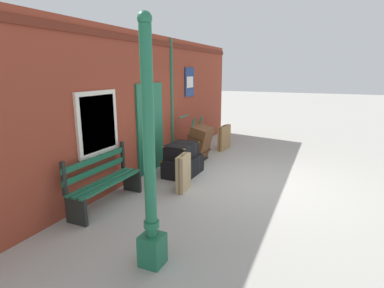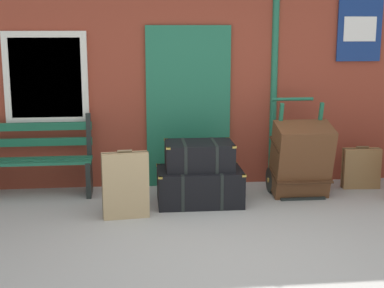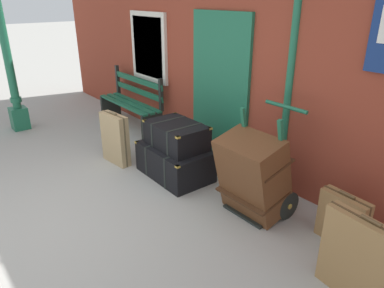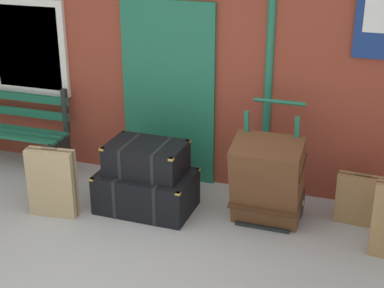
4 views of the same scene
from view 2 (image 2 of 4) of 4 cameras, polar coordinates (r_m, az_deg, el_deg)
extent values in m
plane|color=#A3A099|center=(5.42, 4.04, -10.98)|extent=(60.00, 60.00, 0.00)
cube|color=brown|center=(7.59, 0.67, 8.04)|extent=(10.40, 0.30, 3.20)
cube|color=#1E6647|center=(7.45, -0.37, 3.72)|extent=(1.10, 0.05, 2.10)
cube|color=#123D2A|center=(7.44, -0.36, 3.71)|extent=(0.06, 0.02, 2.10)
cube|color=silver|center=(7.44, -14.41, 6.44)|extent=(1.04, 0.06, 1.16)
cube|color=silver|center=(7.42, -14.43, 6.43)|extent=(0.88, 0.02, 1.00)
cylinder|color=#1E6647|center=(7.62, 8.26, 7.94)|extent=(0.09, 0.09, 3.14)
cube|color=navy|center=(7.94, 16.45, 10.99)|extent=(0.60, 0.02, 0.84)
cube|color=white|center=(7.93, 16.49, 10.99)|extent=(0.44, 0.01, 0.32)
cube|color=#1E6647|center=(7.18, -16.45, -1.95)|extent=(1.60, 0.09, 0.04)
cube|color=#1E6647|center=(7.32, -16.27, -1.69)|extent=(1.60, 0.09, 0.04)
cube|color=#1E6647|center=(7.45, -16.09, -1.44)|extent=(1.60, 0.09, 0.04)
cube|color=#1E6647|center=(7.47, -16.10, 0.16)|extent=(1.60, 0.05, 0.10)
cube|color=#1E6647|center=(7.43, -16.19, 1.67)|extent=(1.60, 0.05, 0.10)
cube|color=black|center=(7.28, -10.25, -3.30)|extent=(0.06, 0.40, 0.45)
cube|color=black|center=(7.36, -10.30, 0.91)|extent=(0.06, 0.06, 0.56)
cube|color=black|center=(6.82, 0.76, -4.25)|extent=(1.01, 0.66, 0.42)
cube|color=black|center=(6.81, -1.12, -4.30)|extent=(0.05, 0.65, 0.43)
cube|color=black|center=(6.85, 2.64, -4.19)|extent=(0.05, 0.65, 0.43)
cube|color=#B79338|center=(6.45, -3.19, -3.39)|extent=(0.05, 0.05, 0.02)
cube|color=#B79338|center=(6.55, 5.23, -3.18)|extent=(0.05, 0.05, 0.02)
cube|color=#B79338|center=(7.03, -3.39, -2.12)|extent=(0.05, 0.05, 0.02)
cube|color=#B79338|center=(7.13, 4.35, -1.94)|extent=(0.05, 0.05, 0.02)
cube|color=silver|center=(6.54, 1.02, -4.98)|extent=(0.36, 0.01, 0.10)
cube|color=black|center=(6.77, 0.72, -1.15)|extent=(0.81, 0.55, 0.32)
cube|color=black|center=(6.75, -0.80, -1.18)|extent=(0.05, 0.55, 0.33)
cube|color=black|center=(6.79, 2.23, -1.12)|extent=(0.05, 0.55, 0.33)
cube|color=#B79338|center=(6.46, -2.40, -0.44)|extent=(0.05, 0.05, 0.02)
cube|color=#B79338|center=(6.54, 4.26, -0.30)|extent=(0.05, 0.05, 0.02)
cube|color=#B79338|center=(6.95, -2.61, 0.43)|extent=(0.05, 0.05, 0.02)
cube|color=#B79338|center=(7.03, 3.59, 0.55)|extent=(0.05, 0.05, 0.02)
cube|color=black|center=(7.24, 10.78, -5.14)|extent=(0.56, 0.28, 0.03)
cube|color=#1E6647|center=(7.21, 8.59, -0.41)|extent=(0.04, 0.32, 1.18)
cube|color=#1E6647|center=(7.35, 12.36, -0.31)|extent=(0.04, 0.32, 1.18)
cylinder|color=#1E6647|center=(7.45, 10.04, 4.45)|extent=(0.54, 0.04, 0.04)
cylinder|color=black|center=(7.35, 7.84, -3.59)|extent=(0.04, 0.32, 0.32)
cylinder|color=#B79338|center=(7.35, 7.84, -3.59)|extent=(0.07, 0.06, 0.06)
cylinder|color=black|center=(7.53, 12.58, -3.39)|extent=(0.04, 0.32, 0.32)
cylinder|color=#B79338|center=(7.53, 12.58, -3.39)|extent=(0.07, 0.06, 0.06)
cube|color=brown|center=(7.13, 10.88, -1.51)|extent=(0.68, 0.64, 0.96)
cube|color=#432715|center=(7.18, 10.82, -3.01)|extent=(0.70, 0.45, 0.13)
cube|color=#432715|center=(7.09, 10.94, 0.00)|extent=(0.70, 0.45, 0.13)
cube|color=olive|center=(7.77, 16.58, -2.34)|extent=(0.49, 0.18, 0.53)
cylinder|color=brown|center=(7.71, 16.70, -0.30)|extent=(0.16, 0.04, 0.03)
cube|color=brown|center=(7.77, 16.58, -2.34)|extent=(0.50, 0.06, 0.54)
cube|color=tan|center=(6.33, -6.68, -4.13)|extent=(0.52, 0.21, 0.74)
cylinder|color=brown|center=(6.23, -6.76, -0.70)|extent=(0.16, 0.04, 0.03)
cube|color=brown|center=(6.33, -6.68, -4.13)|extent=(0.52, 0.08, 0.75)
camera|label=1|loc=(6.46, -63.81, 7.74)|focal=28.76mm
camera|label=3|loc=(5.89, 42.37, 10.77)|focal=33.53mm
camera|label=4|loc=(3.50, 62.97, 21.86)|focal=54.73mm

